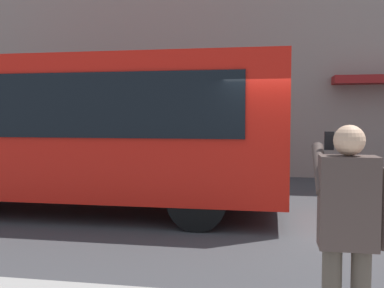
# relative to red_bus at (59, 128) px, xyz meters

# --- Properties ---
(ground_plane) EXTENTS (60.00, 60.00, 0.00)m
(ground_plane) POSITION_rel_red_bus_xyz_m (-4.72, 0.48, -1.68)
(ground_plane) COLOR #38383A
(red_bus) EXTENTS (9.05, 2.54, 3.08)m
(red_bus) POSITION_rel_red_bus_xyz_m (0.00, 0.00, 0.00)
(red_bus) COLOR red
(red_bus) RESTS_ON ground_plane
(pedestrian_photographer) EXTENTS (0.53, 0.52, 1.70)m
(pedestrian_photographer) POSITION_rel_red_bus_xyz_m (-4.78, 5.03, -0.54)
(pedestrian_photographer) COLOR #4C4238
(pedestrian_photographer) RESTS_ON sidewalk_curb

